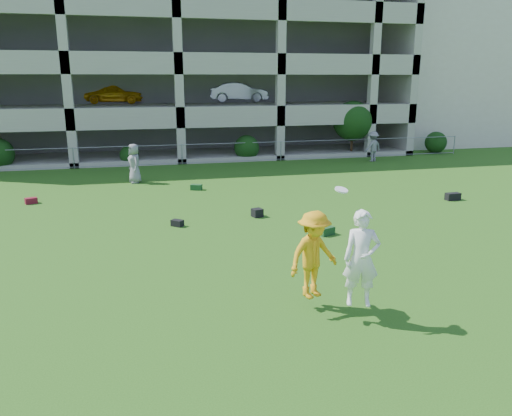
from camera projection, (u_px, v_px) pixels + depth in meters
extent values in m
plane|color=#235114|center=(260.00, 302.00, 11.34)|extent=(100.00, 100.00, 0.00)
cube|color=beige|center=(447.00, 77.00, 41.58)|extent=(16.00, 14.00, 10.00)
imported|color=gray|center=(134.00, 163.00, 23.91)|extent=(0.83, 1.05, 1.88)
imported|color=gray|center=(373.00, 147.00, 30.04)|extent=(1.32, 1.02, 1.80)
cube|color=black|center=(177.00, 223.00, 17.06)|extent=(0.46, 0.45, 0.22)
cube|color=#163D1C|center=(326.00, 231.00, 16.14)|extent=(0.59, 0.51, 0.26)
cube|color=black|center=(257.00, 213.00, 18.21)|extent=(0.43, 0.43, 0.30)
cube|color=black|center=(453.00, 196.00, 20.69)|extent=(0.61, 0.32, 0.30)
cube|color=#5D1018|center=(31.00, 201.00, 20.11)|extent=(0.52, 0.43, 0.24)
cube|color=#163C1E|center=(196.00, 187.00, 22.57)|extent=(0.57, 0.45, 0.25)
imported|color=orange|center=(314.00, 255.00, 10.72)|extent=(1.43, 1.13, 1.94)
imported|color=white|center=(361.00, 258.00, 10.05)|extent=(0.84, 0.67, 2.00)
cylinder|color=white|center=(341.00, 190.00, 9.99)|extent=(0.28, 0.27, 0.13)
cube|color=#9E998C|center=(164.00, 64.00, 40.62)|extent=(30.00, 0.50, 12.00)
cube|color=#9E998C|center=(367.00, 63.00, 37.59)|extent=(0.50, 14.00, 12.00)
cube|color=#9E998C|center=(173.00, 146.00, 35.76)|extent=(30.00, 14.00, 0.30)
cube|color=#9E998C|center=(171.00, 104.00, 35.00)|extent=(30.00, 14.00, 0.30)
cube|color=#9E998C|center=(169.00, 59.00, 34.24)|extent=(30.00, 14.00, 0.30)
cube|color=#9E998C|center=(168.00, 13.00, 33.47)|extent=(30.00, 14.00, 0.30)
cube|color=#9E998C|center=(180.00, 120.00, 28.71)|extent=(30.00, 0.30, 0.90)
cube|color=#9E998C|center=(178.00, 66.00, 27.94)|extent=(30.00, 0.30, 0.90)
cube|color=#9E998C|center=(176.00, 9.00, 27.18)|extent=(30.00, 0.30, 0.90)
cube|color=#9E998C|center=(65.00, 57.00, 26.57)|extent=(0.50, 0.50, 12.00)
cube|color=#9E998C|center=(178.00, 58.00, 27.92)|extent=(0.50, 0.50, 12.00)
cube|color=#9E998C|center=(281.00, 59.00, 29.27)|extent=(0.50, 0.50, 12.00)
cube|color=#9E998C|center=(375.00, 59.00, 30.62)|extent=(0.50, 0.50, 12.00)
cube|color=#605E59|center=(168.00, 62.00, 36.15)|extent=(29.00, 9.00, 11.60)
imported|color=#FAAC0D|center=(113.00, 93.00, 32.04)|extent=(4.03, 2.01, 1.32)
imported|color=#AEB0B5|center=(238.00, 92.00, 33.90)|extent=(4.05, 1.52, 1.32)
cylinder|color=gray|center=(74.00, 158.00, 27.71)|extent=(0.06, 0.06, 1.20)
cylinder|color=gray|center=(182.00, 154.00, 29.06)|extent=(0.06, 0.06, 1.20)
cylinder|color=gray|center=(281.00, 151.00, 30.41)|extent=(0.06, 0.06, 1.20)
cylinder|color=gray|center=(371.00, 148.00, 31.76)|extent=(0.06, 0.06, 1.20)
cylinder|color=gray|center=(454.00, 145.00, 33.11)|extent=(0.06, 0.06, 1.20)
cylinder|color=gray|center=(182.00, 145.00, 28.92)|extent=(36.00, 0.04, 0.04)
cylinder|color=gray|center=(182.00, 163.00, 29.19)|extent=(36.00, 0.04, 0.04)
sphere|color=#163D11|center=(129.00, 155.00, 28.96)|extent=(1.10, 1.10, 1.10)
sphere|color=#163D11|center=(247.00, 148.00, 30.48)|extent=(1.54, 1.54, 1.54)
cylinder|color=#382314|center=(352.00, 141.00, 32.19)|extent=(0.16, 0.16, 1.96)
sphere|color=#163D11|center=(353.00, 121.00, 31.87)|extent=(2.52, 2.52, 2.52)
sphere|color=#163D11|center=(436.00, 142.00, 33.42)|extent=(1.43, 1.43, 1.43)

